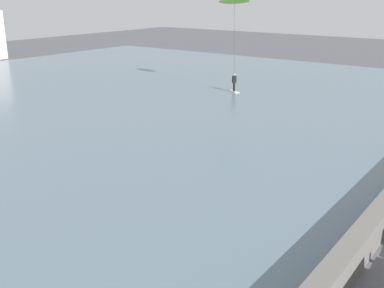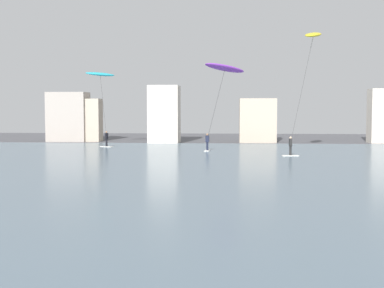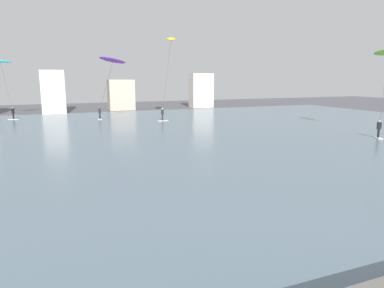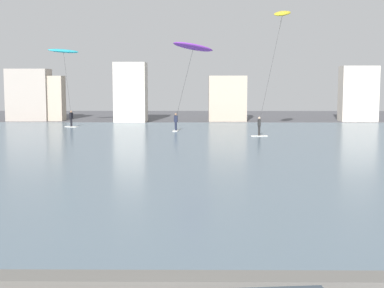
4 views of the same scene
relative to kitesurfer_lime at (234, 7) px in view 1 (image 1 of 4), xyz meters
The scene contains 2 objects.
seawall_barrier 29.94m from the kitesurfer_lime, 138.67° to the right, with size 60.00×0.70×1.14m, color #66635E.
kitesurfer_lime is the anchor object (origin of this frame).
Camera 1 is at (-15.42, -0.17, 8.73)m, focal length 43.36 mm.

